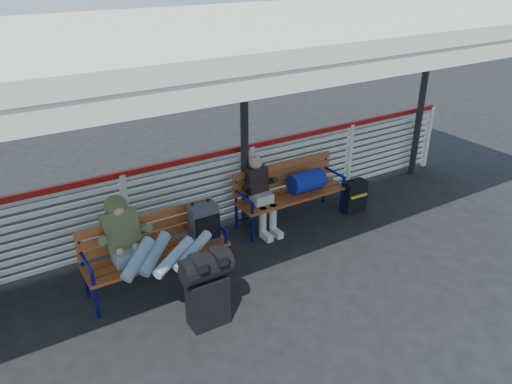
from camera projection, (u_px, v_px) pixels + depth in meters
ground at (188, 329)px, 5.63m from camera, size 60.00×60.00×0.00m
fence at (126, 211)px, 6.79m from camera, size 12.08×0.08×1.24m
canopy at (133, 41)px, 4.97m from camera, size 12.60×3.60×3.16m
luggage_stack at (207, 287)px, 5.52m from camera, size 0.56×0.32×0.92m
bench_left at (173, 237)px, 6.27m from camera, size 1.80×0.56×0.97m
bench_right at (296, 185)px, 7.73m from camera, size 1.80×0.56×0.92m
traveler_man at (153, 249)px, 5.77m from camera, size 0.94×1.64×0.77m
companion_person at (261, 194)px, 7.40m from camera, size 0.32×0.66×1.15m
suitcase_side at (354, 196)px, 8.08m from camera, size 0.39×0.25×0.53m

